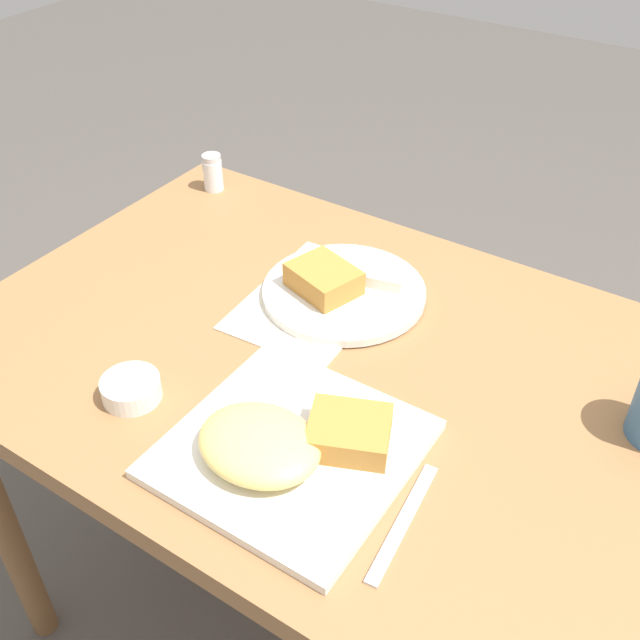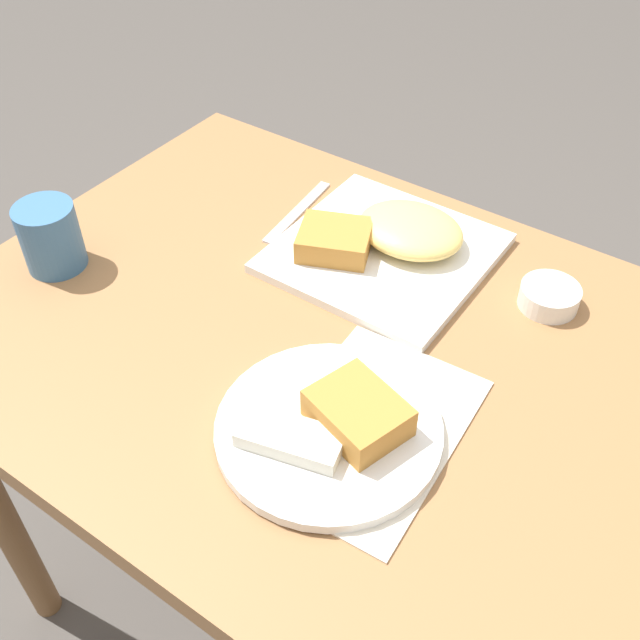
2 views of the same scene
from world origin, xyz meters
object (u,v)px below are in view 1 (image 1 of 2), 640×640
Objects in this scene: butter_knife at (403,522)px; sauce_ramekin at (131,388)px; salt_shaker at (213,175)px; plate_oval_far at (341,287)px; plate_square_near at (287,445)px.

sauce_ramekin is at bearing 87.13° from butter_knife.
plate_oval_far is at bearing -22.49° from salt_shaker.
plate_oval_far is at bearing 110.76° from plate_square_near.
butter_knife is at bearing 2.78° from sauce_ramekin.
salt_shaker is (-0.28, 0.52, 0.02)m from sauce_ramekin.
plate_square_near reaches higher than sauce_ramekin.
plate_square_near is 0.24m from sauce_ramekin.
plate_square_near is 1.57× the size of butter_knife.
plate_oval_far reaches higher than butter_knife.
butter_knife is (0.69, -0.50, -0.03)m from salt_shaker.
salt_shaker is at bearing 136.90° from plate_square_near.
plate_square_near is 0.17m from butter_knife.
plate_square_near is 0.71m from salt_shaker.
sauce_ramekin is 0.44× the size of butter_knife.
plate_square_near is at bearing 6.95° from sauce_ramekin.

